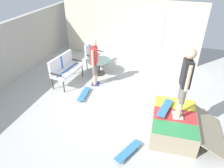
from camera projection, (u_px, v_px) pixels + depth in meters
ground_plane at (112, 108)px, 6.34m from camera, size 12.00×12.00×0.10m
house_facade at (130, 29)px, 8.84m from camera, size 0.23×6.00×2.49m
skate_ramp at (175, 124)px, 5.28m from camera, size 1.65×1.92×0.55m
patio_bench at (64, 67)px, 7.24m from camera, size 1.30×0.68×1.02m
patio_chair_near_house at (92, 53)px, 8.24m from camera, size 0.67×0.61×1.02m
patio_table at (99, 64)px, 7.88m from camera, size 0.90×0.90×0.57m
person_watching at (94, 60)px, 6.91m from camera, size 0.47×0.28×1.66m
person_skater at (185, 79)px, 4.54m from camera, size 0.47×0.30×1.80m
skateboard_by_bench at (84, 94)px, 6.75m from camera, size 0.82×0.28×0.10m
skateboard_spare at (128, 151)px, 4.77m from camera, size 0.81×0.51×0.10m
skateboard_on_ramp at (165, 108)px, 5.25m from camera, size 0.82×0.35×0.10m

